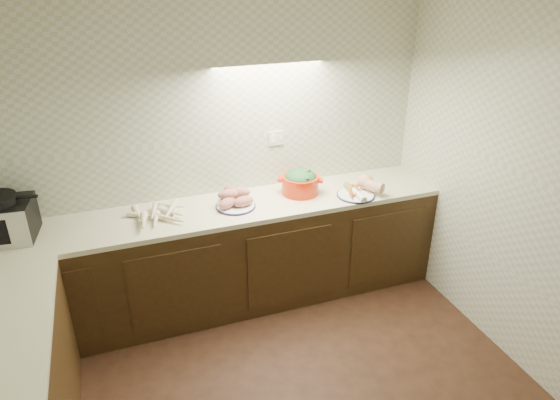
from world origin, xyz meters
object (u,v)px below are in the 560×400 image
object	(u,v)px
parsnip_pile	(155,215)
veg_plate	(360,187)
sweet_potato_plate	(235,200)
onion_bowl	(231,195)
dutch_oven	(300,182)

from	to	relation	value
parsnip_pile	veg_plate	bearing A→B (deg)	-3.68
parsnip_pile	sweet_potato_plate	world-z (taller)	sweet_potato_plate
veg_plate	sweet_potato_plate	bearing A→B (deg)	173.86
onion_bowl	dutch_oven	world-z (taller)	dutch_oven
sweet_potato_plate	onion_bowl	bearing A→B (deg)	91.18
onion_bowl	parsnip_pile	bearing A→B (deg)	-168.08
sweet_potato_plate	veg_plate	bearing A→B (deg)	-6.14
onion_bowl	dutch_oven	size ratio (longest dim) A/B	0.40
parsnip_pile	sweet_potato_plate	xyz separation A→B (m)	(0.62, 0.00, 0.02)
parsnip_pile	onion_bowl	size ratio (longest dim) A/B	2.76
sweet_potato_plate	veg_plate	xyz separation A→B (m)	(1.05, -0.11, -0.00)
parsnip_pile	onion_bowl	xyz separation A→B (m)	(0.62, 0.13, 0.01)
sweet_potato_plate	parsnip_pile	bearing A→B (deg)	-179.54
dutch_oven	parsnip_pile	bearing A→B (deg)	-152.79
parsnip_pile	sweet_potato_plate	size ratio (longest dim) A/B	1.42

